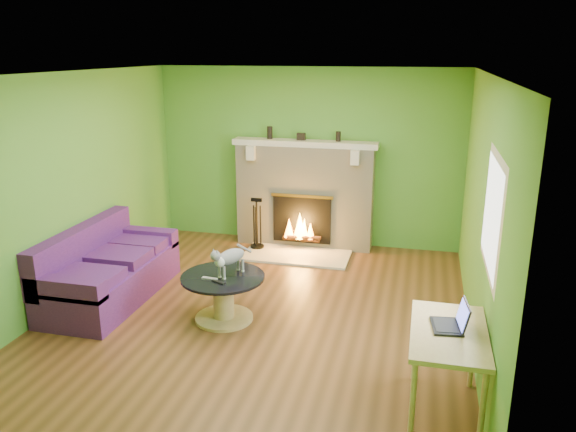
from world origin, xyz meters
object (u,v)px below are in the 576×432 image
Objects in this scene: coffee_table at (223,295)px; cat at (231,260)px; desk at (448,341)px; sofa at (107,271)px.

coffee_table is 0.40m from cat.
coffee_table is 0.90× the size of desk.
cat reaches higher than coffee_table.
cat is (1.61, -0.17, 0.35)m from sofa.
desk is at bearing -19.63° from sofa.
coffee_table is at bearing 153.44° from desk.
sofa is 3.44× the size of cat.
sofa is at bearing 160.37° from desk.
desk is at bearing -1.66° from cat.
cat is at bearing 151.60° from desk.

